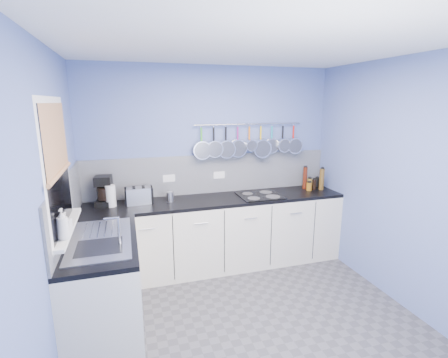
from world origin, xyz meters
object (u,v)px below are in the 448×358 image
coffee_maker (104,191)px  canister (170,197)px  soap_bottle_b (66,223)px  hob (260,196)px  soap_bottle_a (62,224)px  toaster (139,196)px  paper_towel (111,196)px

coffee_maker → canister: (0.74, -0.07, -0.11)m
soap_bottle_b → hob: bearing=26.2°
soap_bottle_a → soap_bottle_b: 0.12m
soap_bottle_b → coffee_maker: size_ratio=0.50×
toaster → paper_towel: bearing=-179.7°
soap_bottle_b → toaster: soap_bottle_b is taller
soap_bottle_b → canister: 1.47m
soap_bottle_a → paper_towel: (0.29, 1.23, -0.15)m
toaster → hob: bearing=-10.1°
paper_towel → canister: 0.67m
soap_bottle_a → hob: size_ratio=0.45×
soap_bottle_b → soap_bottle_a: bearing=-90.0°
toaster → canister: (0.35, -0.03, -0.04)m
coffee_maker → canister: coffee_maker is taller
coffee_maker → toaster: 0.39m
soap_bottle_a → canister: soap_bottle_a is taller
coffee_maker → canister: 0.75m
toaster → soap_bottle_a: bearing=-120.9°
coffee_maker → canister: size_ratio=2.84×
canister → hob: canister is taller
soap_bottle_a → soap_bottle_b: size_ratio=1.39×
canister → hob: size_ratio=0.23×
soap_bottle_a → toaster: bearing=64.5°
paper_towel → hob: size_ratio=0.47×
hob → soap_bottle_a: bearing=-151.2°
canister → soap_bottle_b: bearing=-130.8°
paper_towel → canister: size_ratio=2.05×
canister → toaster: bearing=174.6°
soap_bottle_b → paper_towel: size_ratio=0.70×
soap_bottle_b → coffee_maker: 1.20m
canister → soap_bottle_a: bearing=-127.9°
soap_bottle_b → canister: (0.95, 1.11, -0.18)m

